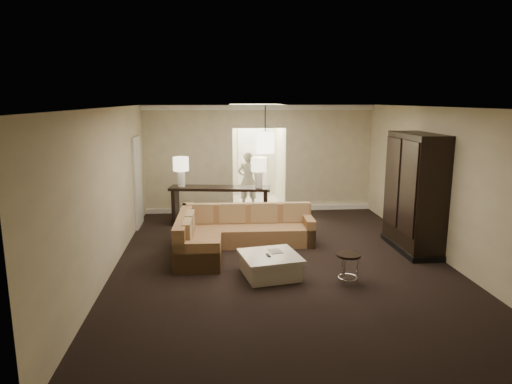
{
  "coord_description": "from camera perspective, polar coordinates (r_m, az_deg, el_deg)",
  "views": [
    {
      "loc": [
        -1.23,
        -7.86,
        2.93
      ],
      "look_at": [
        -0.36,
        1.2,
        1.08
      ],
      "focal_mm": 32.0,
      "sensor_mm": 36.0,
      "label": 1
    }
  ],
  "objects": [
    {
      "name": "console_table",
      "position": [
        10.84,
        -4.49,
        -1.27
      ],
      "size": [
        2.42,
        0.87,
        0.91
      ],
      "rotation": [
        0.0,
        0.0,
        -0.15
      ],
      "color": "black",
      "rests_on": "ground"
    },
    {
      "name": "table_lamp_right",
      "position": [
        10.61,
        0.35,
        3.08
      ],
      "size": [
        0.37,
        0.37,
        0.7
      ],
      "color": "white",
      "rests_on": "console_table"
    },
    {
      "name": "baseboard",
      "position": [
        12.22,
        0.44,
        -2.1
      ],
      "size": [
        6.0,
        0.1,
        0.12
      ],
      "primitive_type": "cube",
      "color": "white",
      "rests_on": "ground"
    },
    {
      "name": "side_door",
      "position": [
        10.97,
        -14.55,
        1.24
      ],
      "size": [
        0.05,
        0.9,
        2.1
      ],
      "primitive_type": "cube",
      "color": "white",
      "rests_on": "ground"
    },
    {
      "name": "drink_table",
      "position": [
        7.62,
        11.46,
        -8.59
      ],
      "size": [
        0.39,
        0.39,
        0.49
      ],
      "rotation": [
        0.0,
        0.0,
        -0.17
      ],
      "color": "black",
      "rests_on": "ground"
    },
    {
      "name": "table_lamp_left",
      "position": [
        10.84,
        -9.37,
        3.11
      ],
      "size": [
        0.37,
        0.37,
        0.7
      ],
      "color": "white",
      "rests_on": "console_table"
    },
    {
      "name": "ground",
      "position": [
        8.48,
        3.22,
        -8.76
      ],
      "size": [
        8.0,
        8.0,
        0.0
      ],
      "primitive_type": "plane",
      "color": "black",
      "rests_on": "ground"
    },
    {
      "name": "person",
      "position": [
        12.37,
        -1.0,
        1.87
      ],
      "size": [
        0.67,
        0.49,
        1.73
      ],
      "primitive_type": "imported",
      "rotation": [
        0.0,
        0.0,
        3.01
      ],
      "color": "beige",
      "rests_on": "ground"
    },
    {
      "name": "sectional_sofa",
      "position": [
        9.12,
        -3.0,
        -5.16
      ],
      "size": [
        2.76,
        2.18,
        0.81
      ],
      "rotation": [
        0.0,
        0.0,
        -0.04
      ],
      "color": "brown",
      "rests_on": "ground"
    },
    {
      "name": "pendant_light",
      "position": [
        10.68,
        1.15,
        6.23
      ],
      "size": [
        0.38,
        0.38,
        1.09
      ],
      "color": "black",
      "rests_on": "ceiling"
    },
    {
      "name": "crown_molding",
      "position": [
        11.88,
        0.46,
        10.52
      ],
      "size": [
        6.0,
        0.1,
        0.12
      ],
      "primitive_type": "cube",
      "color": "white",
      "rests_on": "wall_back"
    },
    {
      "name": "foyer",
      "position": [
        13.36,
        -0.17,
        4.48
      ],
      "size": [
        1.44,
        2.02,
        2.8
      ],
      "color": "silver",
      "rests_on": "ground"
    },
    {
      "name": "wall_left",
      "position": [
        8.2,
        -17.86,
        0.16
      ],
      "size": [
        0.04,
        8.0,
        2.8
      ],
      "primitive_type": "cube",
      "color": "#B9AD8C",
      "rests_on": "ground"
    },
    {
      "name": "wall_back",
      "position": [
        12.02,
        0.42,
        4.17
      ],
      "size": [
        6.0,
        0.04,
        2.8
      ],
      "primitive_type": "cube",
      "color": "#B9AD8C",
      "rests_on": "ground"
    },
    {
      "name": "ceiling",
      "position": [
        7.96,
        3.45,
        10.52
      ],
      "size": [
        6.0,
        8.0,
        0.02
      ],
      "primitive_type": "cube",
      "color": "silver",
      "rests_on": "wall_back"
    },
    {
      "name": "wall_right",
      "position": [
        9.06,
        22.44,
        0.87
      ],
      "size": [
        0.04,
        8.0,
        2.8
      ],
      "primitive_type": "cube",
      "color": "#B9AD8C",
      "rests_on": "ground"
    },
    {
      "name": "coffee_table",
      "position": [
        7.79,
        1.77,
        -9.09
      ],
      "size": [
        1.09,
        1.09,
        0.39
      ],
      "rotation": [
        0.0,
        0.0,
        0.19
      ],
      "color": "beige",
      "rests_on": "ground"
    },
    {
      "name": "wall_front",
      "position": [
        4.33,
        11.52,
        -9.47
      ],
      "size": [
        6.0,
        0.04,
        2.8
      ],
      "primitive_type": "cube",
      "color": "#B9AD8C",
      "rests_on": "ground"
    },
    {
      "name": "armoire",
      "position": [
        9.41,
        19.24,
        -0.37
      ],
      "size": [
        0.69,
        1.6,
        2.31
      ],
      "color": "black",
      "rests_on": "ground"
    }
  ]
}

